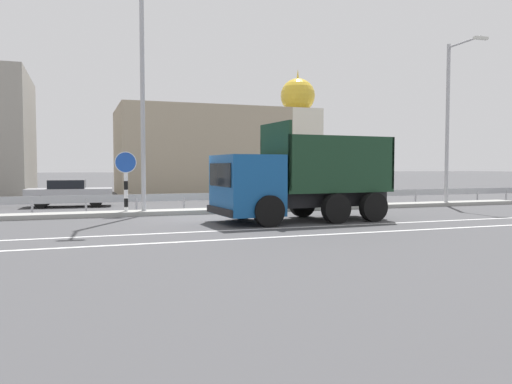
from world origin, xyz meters
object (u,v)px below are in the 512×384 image
(dump_truck, at_px, (284,187))
(street_lamp_2, at_px, (450,115))
(median_road_sign, at_px, (126,181))
(parked_car_3, at_px, (69,193))
(street_lamp_1, at_px, (142,73))
(church_tower, at_px, (298,135))

(dump_truck, height_order, street_lamp_2, street_lamp_2)
(median_road_sign, height_order, parked_car_3, median_road_sign)
(street_lamp_1, xyz_separation_m, street_lamp_2, (15.01, -0.06, -1.17))
(street_lamp_2, xyz_separation_m, church_tower, (2.10, 23.01, 0.46))
(dump_truck, distance_m, parked_car_3, 12.17)
(street_lamp_2, xyz_separation_m, parked_car_3, (-17.91, 5.86, -3.84))
(street_lamp_1, relative_size, church_tower, 0.93)
(median_road_sign, relative_size, street_lamp_1, 0.25)
(parked_car_3, relative_size, church_tower, 0.37)
(dump_truck, distance_m, street_lamp_2, 11.68)
(dump_truck, relative_size, median_road_sign, 2.56)
(dump_truck, relative_size, church_tower, 0.59)
(parked_car_3, distance_m, church_tower, 26.70)
(parked_car_3, bearing_deg, street_lamp_1, 30.32)
(street_lamp_1, bearing_deg, street_lamp_2, -0.22)
(church_tower, bearing_deg, median_road_sign, -128.02)
(dump_truck, distance_m, street_lamp_1, 7.39)
(street_lamp_1, distance_m, parked_car_3, 8.20)
(dump_truck, distance_m, church_tower, 29.89)
(dump_truck, xyz_separation_m, church_tower, (12.65, 26.82, 3.73))
(parked_car_3, height_order, church_tower, church_tower)
(median_road_sign, height_order, street_lamp_2, street_lamp_2)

